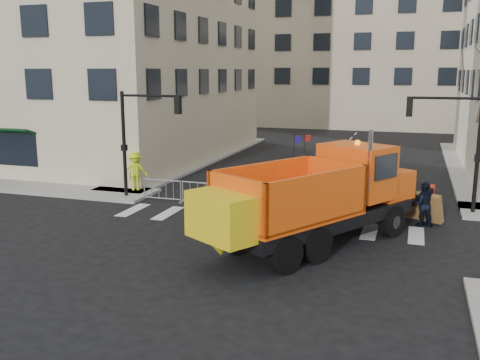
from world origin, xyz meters
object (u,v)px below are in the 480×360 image
(cop_b, at_px, (423,204))
(worker, at_px, (135,171))
(cop_a, at_px, (384,204))
(cop_c, at_px, (425,204))
(newspaper_box, at_px, (429,196))
(plow_truck, at_px, (315,196))

(cop_b, xyz_separation_m, worker, (-14.50, 1.78, 0.25))
(cop_a, bearing_deg, worker, -13.74)
(cop_a, distance_m, cop_b, 1.61)
(cop_c, xyz_separation_m, worker, (-14.55, 1.78, 0.24))
(cop_b, xyz_separation_m, newspaper_box, (0.28, 2.58, -0.23))
(cop_a, bearing_deg, cop_c, 174.13)
(plow_truck, height_order, cop_a, plow_truck)
(cop_a, relative_size, newspaper_box, 1.45)
(plow_truck, height_order, cop_c, plow_truck)
(cop_a, height_order, cop_b, cop_b)
(plow_truck, relative_size, cop_a, 6.95)
(plow_truck, distance_m, cop_a, 4.80)
(worker, relative_size, newspaper_box, 1.87)
(cop_a, xyz_separation_m, newspaper_box, (1.88, 2.58, -0.10))
(cop_c, distance_m, worker, 14.66)
(cop_c, bearing_deg, newspaper_box, -129.78)
(cop_b, relative_size, newspaper_box, 1.69)
(cop_b, height_order, newspaper_box, cop_b)
(newspaper_box, bearing_deg, cop_b, -91.82)
(cop_c, bearing_deg, plow_truck, 11.61)
(plow_truck, relative_size, cop_c, 5.89)
(cop_a, distance_m, worker, 13.02)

